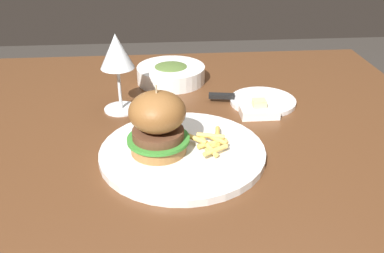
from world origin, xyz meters
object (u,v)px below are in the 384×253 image
(burger_sandwich, at_px, (158,123))
(wine_glass, at_px, (117,55))
(table_knife, at_px, (242,97))
(bread_plate, at_px, (263,101))
(soup_bowl, at_px, (171,73))
(butter_dish, at_px, (259,110))
(main_plate, at_px, (182,152))

(burger_sandwich, bearing_deg, wine_glass, 111.43)
(burger_sandwich, relative_size, table_knife, 0.68)
(bread_plate, distance_m, table_knife, 0.05)
(burger_sandwich, relative_size, soup_bowl, 0.74)
(burger_sandwich, distance_m, table_knife, 0.30)
(butter_dish, height_order, soup_bowl, soup_bowl)
(burger_sandwich, bearing_deg, soup_bowl, 84.32)
(butter_dish, xyz_separation_m, soup_bowl, (-0.18, 0.21, 0.01))
(soup_bowl, bearing_deg, bread_plate, -36.29)
(soup_bowl, bearing_deg, wine_glass, -126.67)
(main_plate, distance_m, table_knife, 0.27)
(bread_plate, relative_size, soup_bowl, 0.87)
(soup_bowl, bearing_deg, butter_dish, -48.98)
(main_plate, distance_m, wine_glass, 0.27)
(table_knife, relative_size, soup_bowl, 1.09)
(table_knife, height_order, butter_dish, butter_dish)
(burger_sandwich, distance_m, butter_dish, 0.28)
(burger_sandwich, xyz_separation_m, wine_glass, (-0.08, 0.21, 0.06))
(butter_dish, bearing_deg, main_plate, -138.81)
(burger_sandwich, height_order, butter_dish, burger_sandwich)
(main_plate, height_order, burger_sandwich, burger_sandwich)
(bread_plate, distance_m, butter_dish, 0.06)
(burger_sandwich, bearing_deg, butter_dish, 35.60)
(main_plate, distance_m, soup_bowl, 0.36)
(wine_glass, height_order, soup_bowl, wine_glass)
(main_plate, bearing_deg, bread_plate, 46.86)
(bread_plate, xyz_separation_m, soup_bowl, (-0.21, 0.15, 0.02))
(wine_glass, bearing_deg, main_plate, -58.73)
(table_knife, xyz_separation_m, butter_dish, (0.02, -0.07, -0.00))
(main_plate, distance_m, bread_plate, 0.29)
(wine_glass, distance_m, soup_bowl, 0.22)
(bread_plate, xyz_separation_m, butter_dish, (-0.02, -0.06, 0.01))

